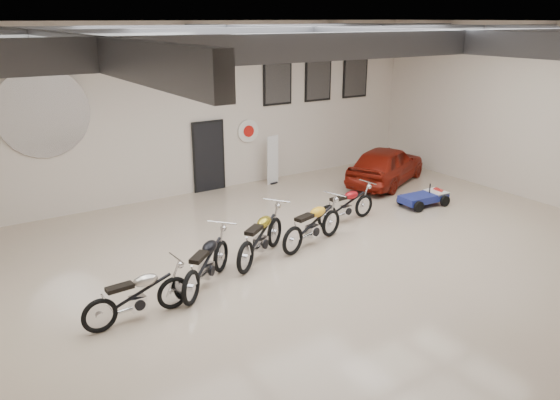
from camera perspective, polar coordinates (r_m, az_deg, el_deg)
floor at (r=12.00m, az=3.15°, el=-6.52°), size 16.00×12.00×0.01m
ceiling at (r=10.87m, az=3.63°, el=18.10°), size 16.00×12.00×0.01m
back_wall at (r=16.30m, az=-9.37°, el=9.20°), size 16.00×0.02×5.00m
right_wall at (r=17.10m, az=25.77°, el=8.05°), size 0.02×12.00×5.00m
ceiling_beams at (r=10.88m, az=3.60°, el=16.79°), size 15.80×11.80×0.32m
door at (r=16.75m, az=-7.47°, el=4.47°), size 0.92×0.08×2.10m
logo_plaque at (r=15.07m, az=-23.50°, el=8.33°), size 2.30×0.06×1.16m
poster_left at (r=17.59m, az=-0.27°, el=12.09°), size 1.05×0.08×1.35m
poster_mid at (r=18.50m, az=3.99°, el=12.36°), size 1.05×0.08×1.35m
poster_right at (r=19.50m, az=7.85°, el=12.55°), size 1.05×0.08×1.35m
oil_sign at (r=17.24m, az=-3.35°, el=7.21°), size 0.72×0.10×0.72m
banner_stand at (r=17.36m, az=-0.77°, el=4.38°), size 0.48×0.27×1.66m
motorcycle_silver at (r=9.95m, az=-14.72°, el=-9.50°), size 1.96×0.71×1.00m
motorcycle_black at (r=10.83m, az=-7.71°, el=-6.40°), size 2.00×1.85×1.08m
motorcycle_gold at (r=11.93m, az=-2.05°, el=-3.70°), size 2.17×1.77×1.13m
motorcycle_yellow at (r=12.68m, az=3.43°, el=-2.46°), size 2.17×1.20×1.08m
motorcycle_red at (r=14.19m, az=6.93°, el=-0.44°), size 1.95×0.76×0.99m
go_kart at (r=16.02m, az=15.17°, el=0.59°), size 1.80×0.89×0.64m
vintage_car at (r=17.75m, az=11.04°, el=3.64°), size 2.82×3.91×1.24m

